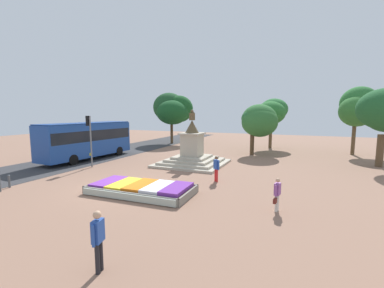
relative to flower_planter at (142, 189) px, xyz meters
name	(u,v)px	position (x,y,z in m)	size (l,w,h in m)	color
ground_plane	(118,188)	(-1.91, 0.36, -0.26)	(84.10, 84.10, 0.00)	#8C6651
street_asphalt_strip	(15,173)	(-11.28, 0.36, -0.25)	(6.42, 73.59, 0.01)	#333335
flower_planter	(142,189)	(0.00, 0.00, 0.00)	(5.88, 2.96, 0.58)	#38281C
statue_monument	(192,154)	(-0.55, 8.42, 0.64)	(5.46, 5.46, 4.67)	#B4AA95
traffic_light_mid_block	(90,132)	(-7.72, 4.19, 2.59)	(0.41, 0.29, 4.17)	slate
city_bus	(87,138)	(-10.66, 6.83, 1.74)	(2.85, 9.46, 3.48)	#1E4799
pedestrian_with_handbag	(277,193)	(7.09, 0.21, 0.59)	(0.29, 0.72, 1.53)	beige
pedestrian_near_planter	(98,237)	(2.91, -6.38, 0.78)	(0.30, 0.56, 1.78)	black
pedestrian_crossing_plaza	(216,167)	(3.06, 3.92, 0.71)	(0.46, 0.41, 1.67)	red
kerb_bollard_mid_a	(9,181)	(-7.87, -2.14, 0.15)	(0.14, 0.14, 0.77)	#4C5156
park_tree_behind_statue	(259,120)	(3.81, 16.11, 3.35)	(3.77, 4.19, 5.31)	#4C3823
park_tree_far_right	(173,109)	(-8.93, 21.16, 4.61)	(5.99, 6.07, 7.25)	#4C3823
park_tree_street_side	(358,107)	(13.31, 19.93, 4.72)	(3.87, 4.43, 7.13)	brown
park_tree_mid_canopy	(272,111)	(4.56, 21.77, 4.31)	(3.75, 4.68, 6.17)	brown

